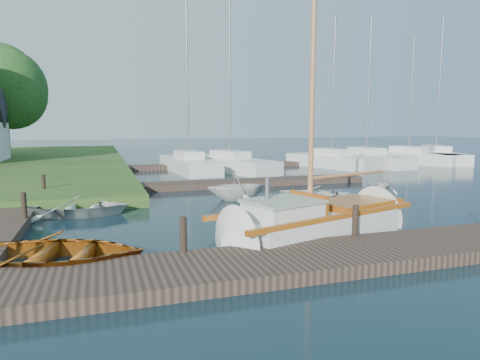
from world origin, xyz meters
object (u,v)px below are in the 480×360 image
object	(u,v)px
tender_a	(77,205)
marina_boat_2	(230,163)
mooring_post_5	(44,184)
tender_c	(319,193)
mooring_post_1	(183,234)
marina_boat_6	(408,156)
tree_7	(4,87)
marina_boat_7	(435,155)
dinghy	(52,249)
tender_d	(381,182)
mooring_post_4	(24,205)
marina_boat_4	(332,160)
mooring_post_2	(355,220)
sailboat	(319,224)
tender_b	(238,184)
marina_boat_1	(189,163)
marina_boat_5	(366,158)

from	to	relation	value
tender_a	marina_boat_2	distance (m)	15.14
mooring_post_5	tender_c	bearing A→B (deg)	-18.81
mooring_post_1	mooring_post_5	bearing A→B (deg)	111.80
marina_boat_6	tree_7	world-z (taller)	marina_boat_6
marina_boat_7	dinghy	bearing A→B (deg)	145.49
tender_d	marina_boat_7	xyz separation A→B (m)	(14.62, 12.47, 0.08)
mooring_post_4	tender_a	size ratio (longest dim) A/B	0.22
tender_d	tender_a	bearing A→B (deg)	59.27
tender_d	marina_boat_2	world-z (taller)	marina_boat_2
dinghy	marina_boat_4	bearing A→B (deg)	-27.62
mooring_post_2	sailboat	world-z (taller)	sailboat
dinghy	marina_boat_2	size ratio (longest dim) A/B	0.35
tender_c	tree_7	xyz separation A→B (m)	(-15.88, 24.76, 5.85)
sailboat	tender_b	xyz separation A→B (m)	(-0.39, 6.33, 0.34)
tender_d	marina_boat_4	bearing A→B (deg)	-53.53
mooring_post_1	marina_boat_7	distance (m)	32.08
dinghy	mooring_post_5	bearing A→B (deg)	24.09
marina_boat_2	marina_boat_4	distance (m)	7.83
marina_boat_4	marina_boat_7	xyz separation A→B (m)	(10.74, 1.36, 0.00)
dinghy	tender_b	size ratio (longest dim) A/B	1.56
mooring_post_4	marina_boat_2	world-z (taller)	marina_boat_2
dinghy	marina_boat_1	world-z (taller)	marina_boat_1
mooring_post_2	marina_boat_4	bearing A→B (deg)	61.36
mooring_post_5	marina_boat_4	distance (m)	20.35
mooring_post_5	marina_boat_6	distance (m)	27.95
marina_boat_2	mooring_post_4	bearing A→B (deg)	123.80
mooring_post_1	marina_boat_1	bearing A→B (deg)	78.23
dinghy	tender_d	size ratio (longest dim) A/B	2.16
mooring_post_2	marina_boat_2	xyz separation A→B (m)	(2.21, 18.43, -0.13)
mooring_post_1	mooring_post_4	world-z (taller)	same
marina_boat_1	marina_boat_7	distance (m)	21.35
marina_boat_6	tree_7	size ratio (longest dim) A/B	1.07
tender_d	marina_boat_5	world-z (taller)	marina_boat_5
sailboat	marina_boat_6	size ratio (longest dim) A/B	0.98
mooring_post_1	tree_7	size ratio (longest dim) A/B	0.09
mooring_post_5	tender_b	bearing A→B (deg)	-16.91
marina_boat_5	marina_boat_6	distance (m)	4.38
mooring_post_2	tree_7	size ratio (longest dim) A/B	0.09
marina_boat_2	marina_boat_7	world-z (taller)	marina_boat_7
marina_boat_2	marina_boat_5	world-z (taller)	marina_boat_2
mooring_post_5	dinghy	world-z (taller)	mooring_post_5
dinghy	marina_boat_5	distance (m)	27.67
mooring_post_4	tender_b	size ratio (longest dim) A/B	0.31
tender_d	marina_boat_4	size ratio (longest dim) A/B	0.18
mooring_post_4	tender_c	world-z (taller)	mooring_post_4
mooring_post_1	marina_boat_2	size ratio (longest dim) A/B	0.07
mooring_post_4	sailboat	distance (m)	8.96
tender_c	mooring_post_5	bearing A→B (deg)	100.75
mooring_post_1	marina_boat_1	size ratio (longest dim) A/B	0.07
sailboat	marina_boat_4	world-z (taller)	marina_boat_4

